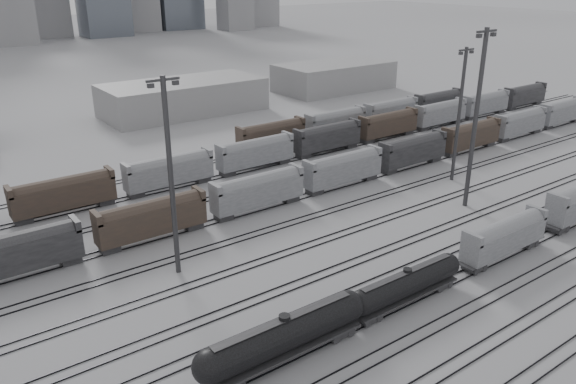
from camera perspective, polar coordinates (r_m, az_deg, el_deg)
ground at (r=70.55m, az=18.02°, el=-8.35°), size 900.00×900.00×0.00m
tracks at (r=80.43m, az=8.06°, el=-3.53°), size 220.00×71.50×0.16m
tank_car_a at (r=53.33m, az=-0.36°, el=-14.35°), size 18.74×3.12×4.63m
tank_car_b at (r=62.86m, az=11.93°, el=-9.15°), size 16.32×2.72×4.03m
hopper_car_a at (r=75.39m, az=21.13°, el=-4.12°), size 14.04×2.79×5.02m
light_mast_b at (r=64.66m, az=-11.84°, el=1.79°), size 3.79×0.61×23.66m
light_mast_c at (r=86.92m, az=18.56°, el=7.32°), size 4.26×0.68×26.65m
light_mast_d at (r=98.31m, az=17.01°, el=7.77°), size 3.61×0.58×22.57m
bg_string_near at (r=94.26m, az=5.58°, el=2.22°), size 151.00×3.00×5.60m
bg_string_mid at (r=112.00m, az=4.01°, el=5.43°), size 151.00×3.00×5.60m
bg_string_far at (r=129.08m, az=7.73°, el=7.48°), size 66.00×3.00×5.60m
warehouse_mid at (r=146.08m, az=-10.56°, el=9.46°), size 40.00×18.00×8.00m
warehouse_right at (r=173.20m, az=4.72°, el=11.63°), size 35.00×18.00×8.00m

